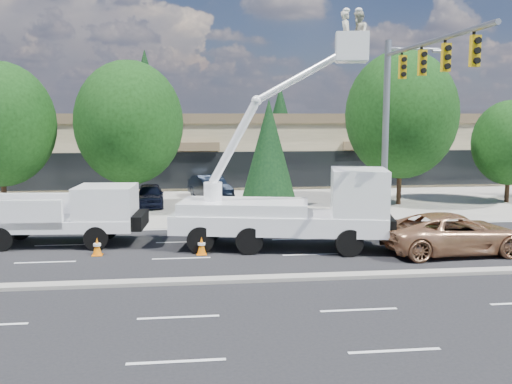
{
  "coord_description": "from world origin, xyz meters",
  "views": [
    {
      "loc": [
        0.35,
        -18.08,
        5.42
      ],
      "look_at": [
        2.95,
        3.98,
        2.4
      ],
      "focal_mm": 40.0,
      "sensor_mm": 36.0,
      "label": 1
    }
  ],
  "objects": [
    {
      "name": "ground",
      "position": [
        0.0,
        0.0,
        0.0
      ],
      "size": [
        140.0,
        140.0,
        0.0
      ],
      "primitive_type": "plane",
      "color": "black",
      "rests_on": "ground"
    },
    {
      "name": "concrete_apron",
      "position": [
        0.0,
        20.0,
        0.01
      ],
      "size": [
        140.0,
        22.0,
        0.01
      ],
      "primitive_type": "cube",
      "color": "gray",
      "rests_on": "ground"
    },
    {
      "name": "road_median",
      "position": [
        0.0,
        0.0,
        0.06
      ],
      "size": [
        120.0,
        0.55,
        0.12
      ],
      "primitive_type": "cube",
      "color": "gray",
      "rests_on": "ground"
    },
    {
      "name": "strip_mall",
      "position": [
        0.0,
        29.97,
        2.83
      ],
      "size": [
        50.4,
        15.4,
        5.5
      ],
      "color": "tan",
      "rests_on": "ground"
    },
    {
      "name": "tree_front_c",
      "position": [
        -10.0,
        15.0,
        4.89
      ],
      "size": [
        6.02,
        6.02,
        8.35
      ],
      "color": "#332114",
      "rests_on": "ground"
    },
    {
      "name": "tree_front_d",
      "position": [
        -3.0,
        15.0,
        4.96
      ],
      "size": [
        6.11,
        6.11,
        8.47
      ],
      "color": "#332114",
      "rests_on": "ground"
    },
    {
      "name": "tree_front_e",
      "position": [
        5.0,
        15.0,
        3.4
      ],
      "size": [
        3.21,
        3.21,
        6.34
      ],
      "color": "#332114",
      "rests_on": "ground"
    },
    {
      "name": "tree_front_f",
      "position": [
        13.0,
        15.0,
        5.41
      ],
      "size": [
        6.67,
        6.67,
        9.25
      ],
      "color": "#332114",
      "rests_on": "ground"
    },
    {
      "name": "tree_front_g",
      "position": [
        20.0,
        15.0,
        3.7
      ],
      "size": [
        4.56,
        4.56,
        6.33
      ],
      "color": "#332114",
      "rests_on": "ground"
    },
    {
      "name": "tree_back_a",
      "position": [
        -18.0,
        42.0,
        5.29
      ],
      "size": [
        5.01,
        5.01,
        9.87
      ],
      "color": "#332114",
      "rests_on": "ground"
    },
    {
      "name": "tree_back_b",
      "position": [
        -4.0,
        42.0,
        6.45
      ],
      "size": [
        6.1,
        6.1,
        12.03
      ],
      "color": "#332114",
      "rests_on": "ground"
    },
    {
      "name": "tree_back_c",
      "position": [
        10.0,
        42.0,
        4.57
      ],
      "size": [
        4.32,
        4.32,
        8.52
      ],
      "color": "#332114",
      "rests_on": "ground"
    },
    {
      "name": "tree_back_d",
      "position": [
        22.0,
        42.0,
        5.43
      ],
      "size": [
        5.13,
        5.13,
        10.12
      ],
      "color": "#332114",
      "rests_on": "ground"
    },
    {
      "name": "signal_mast",
      "position": [
        10.03,
        7.04,
        6.06
      ],
      "size": [
        2.76,
        10.16,
        9.0
      ],
      "color": "gray",
      "rests_on": "ground"
    },
    {
      "name": "utility_pickup",
      "position": [
        -4.7,
        6.16,
        1.02
      ],
      "size": [
        6.62,
        2.92,
        2.48
      ],
      "rotation": [
        0.0,
        0.0,
        -0.07
      ],
      "color": "white",
      "rests_on": "ground"
    },
    {
      "name": "bucket_truck",
      "position": [
        4.77,
        4.32,
        2.05
      ],
      "size": [
        8.96,
        4.29,
        9.49
      ],
      "rotation": [
        0.0,
        0.0,
        -0.21
      ],
      "color": "white",
      "rests_on": "ground"
    },
    {
      "name": "traffic_cone_b",
      "position": [
        -3.25,
        4.09,
        0.34
      ],
      "size": [
        0.4,
        0.4,
        0.7
      ],
      "color": "orange",
      "rests_on": "ground"
    },
    {
      "name": "traffic_cone_c",
      "position": [
        0.78,
        3.76,
        0.34
      ],
      "size": [
        0.4,
        0.4,
        0.7
      ],
      "color": "orange",
      "rests_on": "ground"
    },
    {
      "name": "traffic_cone_d",
      "position": [
        8.94,
        4.25,
        0.34
      ],
      "size": [
        0.4,
        0.4,
        0.7
      ],
      "color": "orange",
      "rests_on": "ground"
    },
    {
      "name": "traffic_cone_e",
      "position": [
        10.46,
        3.61,
        0.34
      ],
      "size": [
        0.4,
        0.4,
        0.7
      ],
      "color": "orange",
      "rests_on": "ground"
    },
    {
      "name": "minivan",
      "position": [
        10.66,
        2.8,
        0.79
      ],
      "size": [
        5.84,
        2.92,
        1.59
      ],
      "primitive_type": "imported",
      "rotation": [
        0.0,
        0.0,
        1.62
      ],
      "color": "tan",
      "rests_on": "ground"
    },
    {
      "name": "parked_car_west",
      "position": [
        -2.0,
        16.0,
        0.67
      ],
      "size": [
        1.79,
        4.04,
        1.35
      ],
      "primitive_type": "imported",
      "rotation": [
        0.0,
        0.0,
        0.05
      ],
      "color": "black",
      "rests_on": "ground"
    },
    {
      "name": "parked_car_east",
      "position": [
        1.68,
        18.59,
        0.76
      ],
      "size": [
        2.94,
        4.91,
        1.53
      ],
      "primitive_type": "imported",
      "rotation": [
        0.0,
        0.0,
        0.31
      ],
      "color": "black",
      "rests_on": "ground"
    }
  ]
}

